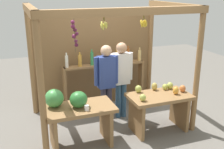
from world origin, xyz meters
TOP-DOWN VIEW (x-y plane):
  - ground_plane at (0.00, 0.00)m, footprint 12.00×12.00m
  - market_stall at (-0.00, 0.40)m, footprint 2.83×1.89m
  - fruit_counter_left at (-0.82, -0.64)m, footprint 1.17×0.68m
  - fruit_counter_right at (0.75, -0.66)m, footprint 1.14×0.64m
  - bottle_shelf_unit at (0.15, 0.67)m, footprint 1.81×0.22m
  - vendor_man at (-0.06, -0.01)m, footprint 0.48×0.21m
  - vendor_woman at (0.29, 0.08)m, footprint 0.48×0.21m

SIDE VIEW (x-z plane):
  - ground_plane at x=0.00m, z-range 0.00..0.00m
  - fruit_counter_right at x=0.75m, z-range 0.10..0.96m
  - fruit_counter_left at x=-0.82m, z-range 0.12..1.13m
  - bottle_shelf_unit at x=0.15m, z-range 0.12..1.48m
  - vendor_man at x=-0.06m, z-range 0.15..1.71m
  - vendor_woman at x=0.29m, z-range 0.15..1.72m
  - market_stall at x=0.00m, z-range 0.19..2.48m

